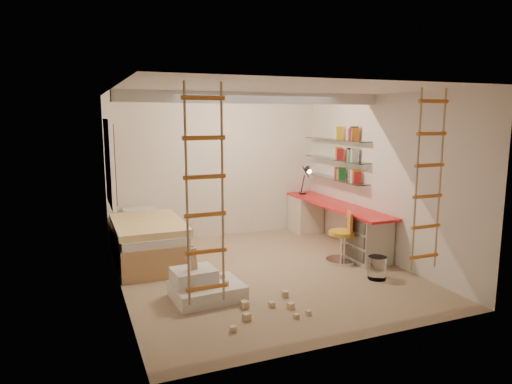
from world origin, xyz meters
name	(u,v)px	position (x,y,z in m)	size (l,w,h in m)	color
floor	(264,272)	(0.00, 0.00, 0.00)	(4.50, 4.50, 0.00)	#998262
ceiling_beam	(256,98)	(0.00, 0.30, 2.52)	(4.00, 0.18, 0.16)	white
window_frame	(109,163)	(-1.97, 1.50, 1.55)	(0.06, 1.15, 1.35)	white
window_blind	(112,162)	(-1.93, 1.50, 1.55)	(0.02, 1.00, 1.20)	#4C2D1E
rope_ladder_left	(205,196)	(-1.35, -1.75, 1.52)	(0.41, 0.04, 2.13)	orange
rope_ladder_right	(429,181)	(1.35, -1.75, 1.52)	(0.41, 0.04, 2.13)	orange
waste_bin	(377,268)	(1.37, -0.84, 0.16)	(0.26, 0.26, 0.32)	white
desk	(334,223)	(1.72, 0.86, 0.40)	(0.56, 2.80, 0.75)	red
shelves	(335,159)	(1.87, 1.13, 1.50)	(0.25, 1.80, 0.71)	white
bed	(147,240)	(-1.48, 1.23, 0.33)	(1.02, 2.00, 0.69)	#AD7F51
task_lamp	(307,175)	(1.67, 1.82, 1.14)	(0.14, 0.36, 0.57)	black
swivel_chair	(343,244)	(1.33, -0.02, 0.30)	(0.64, 0.64, 0.81)	gold
play_platform	(204,287)	(-1.07, -0.59, 0.15)	(0.90, 0.72, 0.38)	silver
toy_blocks	(241,292)	(-0.72, -1.01, 0.19)	(1.25, 1.16, 0.65)	#CCB284
books	(336,155)	(1.87, 1.13, 1.58)	(0.14, 0.64, 0.92)	red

